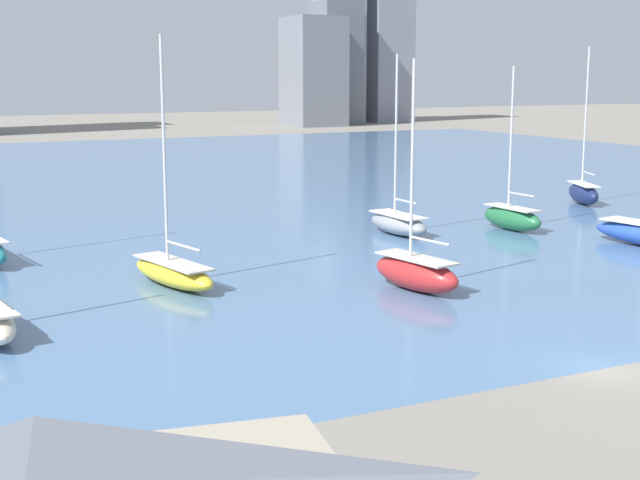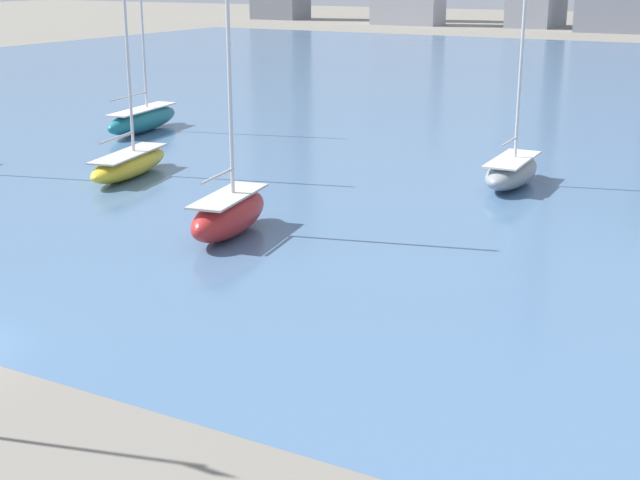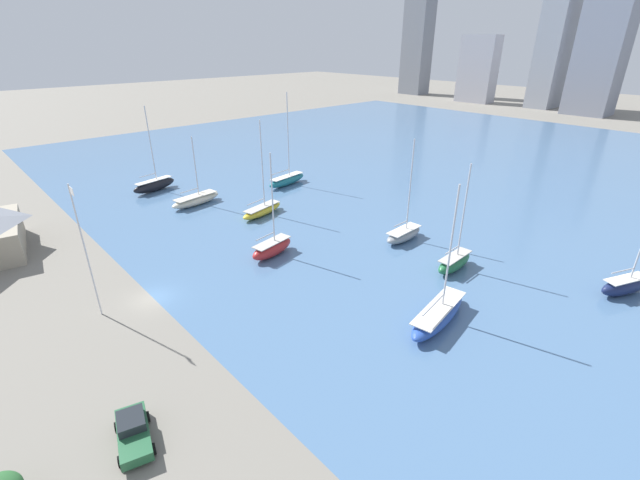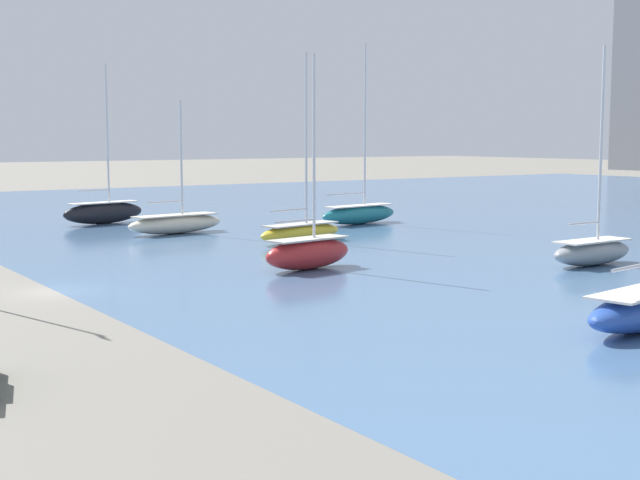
% 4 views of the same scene
% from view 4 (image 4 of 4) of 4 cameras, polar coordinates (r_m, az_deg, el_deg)
% --- Properties ---
extents(ground_plane, '(500.00, 500.00, 0.00)m').
position_cam_4_polar(ground_plane, '(48.13, -16.48, -3.19)').
color(ground_plane, gray).
extents(sailboat_teal, '(3.44, 9.31, 16.45)m').
position_cam_4_polar(sailboat_teal, '(82.16, 2.53, 1.74)').
color(sailboat_teal, '#1E757F').
rests_on(sailboat_teal, harbor_water).
extents(sailboat_red, '(3.21, 6.76, 12.91)m').
position_cam_4_polar(sailboat_red, '(53.83, -0.76, -0.75)').
color(sailboat_red, '#B72828').
rests_on(sailboat_red, harbor_water).
extents(sailboat_cream, '(3.71, 9.13, 11.01)m').
position_cam_4_polar(sailboat_cream, '(74.96, -9.22, 1.08)').
color(sailboat_cream, beige).
rests_on(sailboat_cream, harbor_water).
extents(sailboat_black, '(3.48, 8.47, 14.64)m').
position_cam_4_polar(sailboat_black, '(84.77, -13.68, 1.79)').
color(sailboat_black, black).
rests_on(sailboat_black, harbor_water).
extents(sailboat_gray, '(2.59, 6.86, 13.53)m').
position_cam_4_polar(sailboat_gray, '(58.14, 17.03, -0.64)').
color(sailboat_gray, gray).
rests_on(sailboat_gray, harbor_water).
extents(sailboat_yellow, '(3.83, 8.34, 14.28)m').
position_cam_4_polar(sailboat_yellow, '(67.73, -1.24, 0.58)').
color(sailboat_yellow, yellow).
rests_on(sailboat_yellow, harbor_water).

